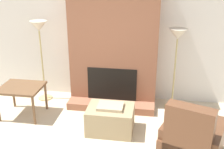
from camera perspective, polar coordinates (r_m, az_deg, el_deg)
wall_back at (r=5.57m, az=0.77°, el=7.93°), size 7.43×0.06×2.60m
fireplace at (r=5.33m, az=0.35°, el=6.73°), size 1.66×0.77×2.60m
ottoman at (r=4.70m, az=-0.32°, el=-8.99°), size 0.76×0.57×0.48m
armchair at (r=4.16m, az=15.77°, el=-13.30°), size 1.02×1.07×0.99m
side_table at (r=5.30m, az=-17.93°, el=-3.04°), size 0.74×0.64×0.57m
floor_lamp_left at (r=5.60m, az=-14.56°, el=8.10°), size 0.32×0.32×1.61m
floor_lamp_right at (r=5.18m, az=13.10°, el=6.57°), size 0.32×0.32×1.56m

